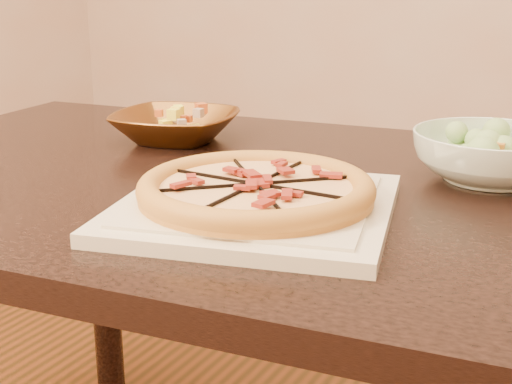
# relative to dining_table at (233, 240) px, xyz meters

# --- Properties ---
(dining_table) EXTENTS (1.42, 1.00, 0.75)m
(dining_table) POSITION_rel_dining_table_xyz_m (0.00, 0.00, 0.00)
(dining_table) COLOR black
(dining_table) RESTS_ON floor
(plate) EXTENTS (0.41, 0.41, 0.02)m
(plate) POSITION_rel_dining_table_xyz_m (0.12, -0.15, 0.12)
(plate) COLOR beige
(plate) RESTS_ON dining_table
(pizza) EXTENTS (0.30, 0.30, 0.03)m
(pizza) POSITION_rel_dining_table_xyz_m (0.12, -0.15, 0.14)
(pizza) COLOR #AC6C2B
(pizza) RESTS_ON plate
(bronze_bowl) EXTENTS (0.26, 0.26, 0.05)m
(bronze_bowl) POSITION_rel_dining_table_xyz_m (-0.21, 0.14, 0.13)
(bronze_bowl) COLOR brown
(bronze_bowl) RESTS_ON dining_table
(mixed_dish) EXTENTS (0.10, 0.10, 0.03)m
(mixed_dish) POSITION_rel_dining_table_xyz_m (-0.21, 0.14, 0.18)
(mixed_dish) COLOR tan
(mixed_dish) RESTS_ON bronze_bowl
(salad_bowl) EXTENTS (0.30, 0.30, 0.07)m
(salad_bowl) POSITION_rel_dining_table_xyz_m (0.35, 0.16, 0.14)
(salad_bowl) COLOR silver
(salad_bowl) RESTS_ON dining_table
(salad) EXTENTS (0.12, 0.12, 0.04)m
(salad) POSITION_rel_dining_table_xyz_m (0.35, 0.16, 0.20)
(salad) COLOR #A9BC85
(salad) RESTS_ON salad_bowl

